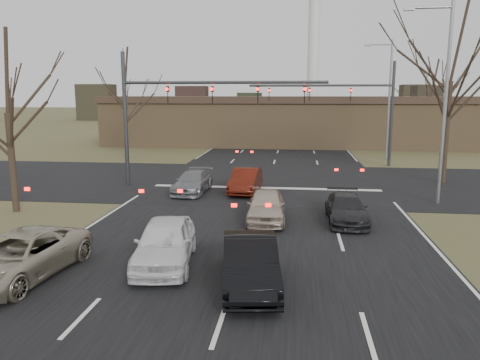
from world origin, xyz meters
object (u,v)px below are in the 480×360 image
Objects in this scene: car_red_ahead at (246,181)px; streetlight_right_far at (387,94)px; car_grey_ahead at (193,182)px; car_white_sedan at (165,242)px; mast_arm_far at (355,101)px; building at (299,121)px; streetlight_right_near at (442,93)px; mast_arm_near at (178,102)px; car_charcoal_sedan at (346,209)px; car_silver_suv at (19,256)px; car_black_hatch at (250,262)px; car_silver_ahead at (266,206)px.

streetlight_right_far is at bearing 58.86° from car_red_ahead.
car_white_sedan is at bearing -79.51° from car_grey_ahead.
car_grey_ahead is (-10.24, -11.71, -4.41)m from mast_arm_far.
streetlight_right_near is (6.82, -28.00, 2.92)m from building.
car_white_sedan is at bearing -77.96° from mast_arm_near.
streetlight_right_far reaches higher than car_charcoal_sedan.
car_grey_ahead is at bearing 85.94° from car_silver_suv.
car_red_ahead is (5.44, 13.48, -0.02)m from car_silver_suv.
car_black_hatch is (-1.50, -39.49, -1.94)m from building.
mast_arm_near is 2.94× the size of car_red_ahead.
car_silver_ahead is (2.94, 5.79, -0.07)m from car_white_sedan.
building is 10.28× the size of car_red_ahead.
car_white_sedan reaches higher than car_charcoal_sedan.
car_charcoal_sedan is 0.99× the size of car_red_ahead.
car_silver_suv reaches higher than car_silver_ahead.
car_silver_suv is at bearing -142.53° from streetlight_right_near.
car_black_hatch is 13.57m from car_grey_ahead.
car_white_sedan is 6.49m from car_silver_ahead.
car_silver_ahead is at bearing -92.66° from building.
car_silver_ahead is at bearing 55.50° from car_white_sedan.
mast_arm_far is 2.50× the size of car_white_sedan.
car_silver_suv is 13.01m from car_charcoal_sedan.
car_silver_suv is 1.23× the size of car_silver_ahead.
car_white_sedan is (-8.63, -23.06, -4.26)m from mast_arm_far.
car_white_sedan is (4.06, 1.68, 0.06)m from car_silver_suv.
streetlight_right_near is 2.39× the size of car_grey_ahead.
mast_arm_near is 2.95× the size of car_charcoal_sedan.
mast_arm_far is at bearing -128.11° from streetlight_right_far.
mast_arm_near reaches higher than car_silver_suv.
streetlight_right_far reaches higher than car_silver_suv.
car_white_sedan is 1.09× the size of car_charcoal_sedan.
mast_arm_near is (-7.23, -25.00, 2.41)m from building.
mast_arm_near is 15.17m from mast_arm_far.
mast_arm_far is 5.12m from streetlight_right_far.
car_grey_ahead is (-13.37, -15.71, -4.98)m from streetlight_right_far.
car_silver_ahead is (0.00, 7.21, -0.03)m from car_black_hatch.
mast_arm_near reaches higher than car_grey_ahead.
car_black_hatch is (-8.32, -11.49, -4.86)m from streetlight_right_near.
building is 9.52× the size of car_white_sedan.
car_charcoal_sedan is 3.51m from car_silver_ahead.
car_charcoal_sedan is at bearing 35.43° from car_white_sedan.
car_silver_suv is 7.00m from car_black_hatch.
car_grey_ahead is (-12.87, 1.29, -4.98)m from streetlight_right_near.
streetlight_right_far is 33.17m from car_silver_suv.
building is at bearing 105.58° from mast_arm_far.
mast_arm_far is 18.69m from car_silver_ahead.
car_white_sedan is at bearing 146.25° from car_black_hatch.
car_silver_ahead reaches higher than car_grey_ahead.
streetlight_right_far reaches higher than car_red_ahead.
car_silver_suv is (-12.68, -24.75, -4.32)m from mast_arm_far.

